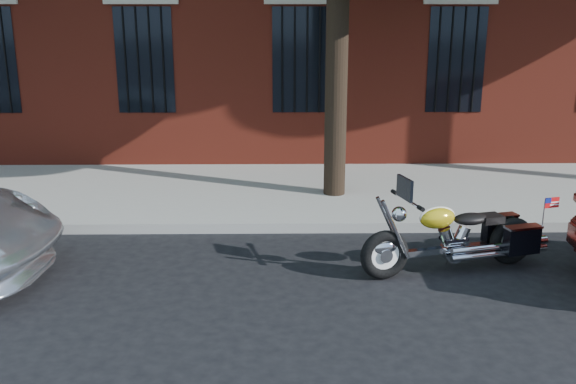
{
  "coord_description": "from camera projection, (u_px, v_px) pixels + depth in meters",
  "views": [
    {
      "loc": [
        -0.42,
        -7.49,
        3.1
      ],
      "look_at": [
        -0.31,
        0.8,
        0.77
      ],
      "focal_mm": 40.0,
      "sensor_mm": 36.0,
      "label": 1
    }
  ],
  "objects": [
    {
      "name": "sidewalk",
      "position": [
        304.0,
        192.0,
        11.17
      ],
      "size": [
        40.0,
        3.6,
        0.15
      ],
      "primitive_type": "cube",
      "color": "gray",
      "rests_on": "ground"
    },
    {
      "name": "motorcycle",
      "position": [
        460.0,
        239.0,
        7.86
      ],
      "size": [
        2.47,
        1.09,
        1.24
      ],
      "rotation": [
        0.0,
        0.0,
        0.26
      ],
      "color": "black",
      "rests_on": "ground"
    },
    {
      "name": "curb",
      "position": [
        308.0,
        227.0,
        9.36
      ],
      "size": [
        40.0,
        0.16,
        0.15
      ],
      "primitive_type": "cube",
      "color": "gray",
      "rests_on": "ground"
    },
    {
      "name": "ground",
      "position": [
        313.0,
        268.0,
        8.05
      ],
      "size": [
        120.0,
        120.0,
        0.0
      ],
      "primitive_type": "plane",
      "color": "black",
      "rests_on": "ground"
    }
  ]
}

